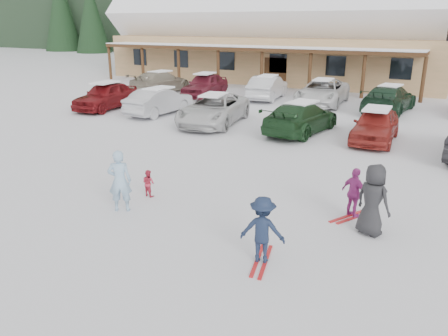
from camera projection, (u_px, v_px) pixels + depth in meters
The scene contains 22 objects.
ground at pixel (196, 213), 11.43m from camera, with size 160.00×160.00×0.00m, color silver.
day_lodge at pixel (276, 32), 37.59m from camera, with size 29.12×12.50×10.38m.
lamp_post at pixel (448, 38), 28.17m from camera, with size 0.50×0.25×6.82m.
conifer_0 at pixel (135, 13), 46.35m from camera, with size 4.40×4.40×10.20m.
conifer_2 at pixel (168, 6), 57.81m from camera, with size 5.28×5.28×12.24m.
adult_skier at pixel (120, 181), 11.34m from camera, with size 0.61×0.40×1.66m, color #8FB4D1.
toddler_red at pixel (149, 183), 12.46m from camera, with size 0.38×0.30×0.78m, color #C02A42.
child_navy at pixel (262, 230), 8.90m from camera, with size 0.93×0.54×1.45m, color #162139.
skis_child_navy at pixel (261, 261), 9.12m from camera, with size 0.20×1.40×0.03m, color #B5191C.
child_magenta at pixel (354, 193), 11.00m from camera, with size 0.77×0.32×1.31m, color #A53183.
skis_child_magenta at pixel (352, 216), 11.20m from camera, with size 0.20×1.40×0.03m, color #B5191C.
bystander_dark at pixel (373, 200), 10.04m from camera, with size 0.84×0.55×1.72m, color #252527.
parked_car_0 at pixel (106, 96), 24.95m from camera, with size 1.80×4.48×1.53m, color maroon.
parked_car_1 at pixel (159, 101), 23.53m from camera, with size 1.50×4.31×1.42m, color #ADAEB3.
parked_car_2 at pixel (214, 109), 21.25m from camera, with size 2.41×5.22×1.45m, color silver.
parked_car_3 at pixel (301, 118), 19.54m from camera, with size 1.96×4.81×1.40m, color #1B3D1E.
parked_car_4 at pixel (375, 125), 18.13m from camera, with size 1.64×4.08×1.39m, color maroon.
parked_car_7 at pixel (161, 82), 30.86m from camera, with size 2.09×5.15×1.50m, color gray.
parked_car_8 at pixel (205, 85), 29.10m from camera, with size 1.84×4.57×1.56m, color maroon.
parked_car_9 at pixel (267, 88), 28.19m from camera, with size 1.60×4.58×1.51m, color silver.
parked_car_10 at pixel (322, 92), 26.37m from camera, with size 2.51×5.44×1.51m, color silver.
parked_car_11 at pixel (389, 99), 24.11m from camera, with size 2.07×5.09×1.48m, color #1A3724.
Camera 1 is at (5.58, -8.88, 4.74)m, focal length 35.00 mm.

